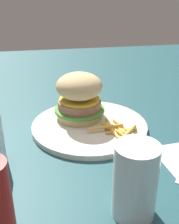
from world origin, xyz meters
TOP-DOWN VIEW (x-y plane):
  - ground_plane at (0.00, 0.00)m, footprint 1.60×1.60m
  - plate at (0.03, 0.03)m, footprint 0.27×0.27m
  - sandwich at (0.05, -0.01)m, footprint 0.12×0.12m
  - fries_pile at (-0.03, 0.07)m, footprint 0.11×0.11m
  - drink_glass at (0.01, 0.30)m, footprint 0.06×0.06m

SIDE VIEW (x-z plane):
  - ground_plane at x=0.00m, z-range 0.00..0.00m
  - plate at x=0.03m, z-range 0.00..0.01m
  - fries_pile at x=-0.03m, z-range 0.01..0.02m
  - drink_glass at x=0.01m, z-range -0.01..0.11m
  - sandwich at x=0.05m, z-range 0.01..0.12m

